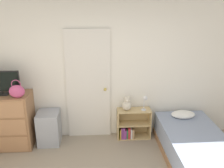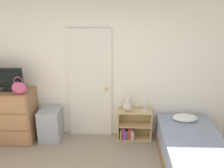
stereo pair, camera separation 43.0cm
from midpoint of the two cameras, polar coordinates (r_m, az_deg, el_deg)
The scene contains 10 objects.
wall_back at distance 4.52m, azimuth 2.06°, elevation 3.05°, with size 10.00×0.06×2.55m.
door_closed at distance 4.56m, azimuth -2.40°, elevation -0.19°, with size 0.80×0.09×2.04m.
dresser at distance 4.86m, azimuth -19.88°, elevation -6.87°, with size 0.88×0.53×0.98m.
tv at distance 4.61m, azimuth -20.88°, elevation 1.07°, with size 0.63×0.16×0.41m.
handbag at distance 4.40m, azimuth -17.91°, elevation -0.86°, with size 0.25×0.13×0.31m.
storage_bin at distance 4.77m, azimuth -11.34°, elevation -9.10°, with size 0.39×0.43×0.60m.
bookshelf at distance 4.78m, azimuth 7.17°, elevation -9.81°, with size 0.62×0.26×0.57m.
teddy_bear at distance 4.56m, azimuth 6.29°, elevation -4.79°, with size 0.18×0.18×0.28m.
desk_lamp at distance 4.53m, azimuth 10.45°, elevation -4.05°, with size 0.10×0.10×0.28m.
bed at distance 4.25m, azimuth 21.16°, elevation -14.90°, with size 0.96×1.97×0.57m.
Camera 2 is at (0.22, -2.13, 2.51)m, focal length 40.00 mm.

